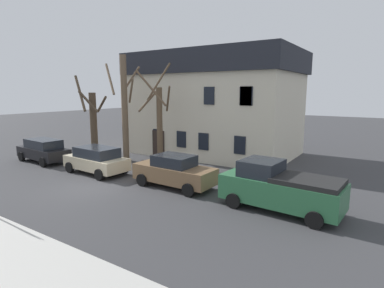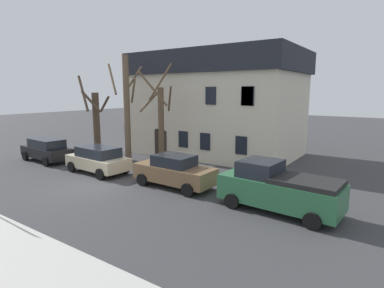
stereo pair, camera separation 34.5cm
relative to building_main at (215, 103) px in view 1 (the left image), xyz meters
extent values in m
plane|color=#38383A|center=(-0.89, -12.02, -4.12)|extent=(120.00, 120.00, 0.00)
cube|color=beige|center=(0.00, 0.00, -0.92)|extent=(12.57, 7.76, 6.40)
cube|color=#23262D|center=(0.00, 0.00, 3.13)|extent=(13.07, 8.26, 1.70)
cube|color=#2D231E|center=(-2.82, -3.92, -3.07)|extent=(1.10, 0.12, 2.10)
cube|color=black|center=(-2.91, -3.91, -2.52)|extent=(0.80, 0.08, 1.20)
cube|color=black|center=(-0.65, -3.91, -2.52)|extent=(0.80, 0.08, 1.20)
cube|color=black|center=(1.26, -3.91, -2.52)|extent=(0.80, 0.08, 1.20)
cube|color=black|center=(4.04, -3.91, -2.52)|extent=(0.80, 0.08, 1.20)
cube|color=black|center=(1.68, -3.91, 0.68)|extent=(0.80, 0.08, 1.20)
cube|color=black|center=(4.36, -3.91, 0.68)|extent=(0.80, 0.08, 1.20)
cube|color=black|center=(4.38, -3.91, 0.68)|extent=(0.80, 0.08, 1.20)
cube|color=black|center=(4.43, -3.91, 0.68)|extent=(0.80, 0.08, 1.20)
cylinder|color=#4C3D2D|center=(-7.48, -6.23, -1.62)|extent=(0.54, 0.54, 5.00)
cylinder|color=#4C3D2D|center=(-7.28, -5.50, -0.05)|extent=(1.63, 0.62, 1.35)
cylinder|color=#4C3D2D|center=(-7.18, -6.87, 0.21)|extent=(1.49, 0.84, 1.68)
cylinder|color=#4C3D2D|center=(-7.79, -7.08, 0.84)|extent=(1.92, 0.86, 2.74)
cylinder|color=brown|center=(-4.05, -6.19, -0.29)|extent=(0.45, 0.45, 7.65)
cylinder|color=brown|center=(-4.53, -7.04, 1.84)|extent=(1.87, 1.15, 2.23)
cylinder|color=brown|center=(-4.01, -5.40, 1.93)|extent=(1.70, 0.25, 1.65)
cylinder|color=brown|center=(-3.80, -5.74, 1.03)|extent=(1.10, 0.72, 1.79)
cylinder|color=brown|center=(-0.91, -6.10, -1.44)|extent=(0.40, 0.40, 5.35)
cylinder|color=brown|center=(-1.87, -6.13, 0.31)|extent=(0.20, 2.01, 1.41)
cylinder|color=brown|center=(-0.49, -5.66, 0.48)|extent=(1.05, 1.01, 1.72)
cylinder|color=brown|center=(-0.73, -7.14, 1.19)|extent=(2.21, 0.50, 2.32)
cylinder|color=brown|center=(-1.42, -5.49, 1.62)|extent=(1.39, 1.21, 2.60)
cube|color=black|center=(-8.83, -9.77, -3.43)|extent=(4.63, 2.03, 0.73)
cube|color=#1E232B|center=(-8.74, -9.78, -2.76)|extent=(2.90, 1.71, 0.62)
cylinder|color=black|center=(-10.42, -10.54, -3.78)|extent=(0.69, 0.26, 0.68)
cylinder|color=black|center=(-10.31, -8.80, -3.78)|extent=(0.69, 0.26, 0.68)
cylinder|color=black|center=(-7.35, -10.74, -3.78)|extent=(0.69, 0.26, 0.68)
cylinder|color=black|center=(-7.24, -9.00, -3.78)|extent=(0.69, 0.26, 0.68)
cube|color=#C6B793|center=(-3.03, -9.83, -3.44)|extent=(4.46, 2.09, 0.73)
cube|color=#1E232B|center=(-2.94, -9.83, -2.76)|extent=(2.79, 1.78, 0.62)
cylinder|color=black|center=(-4.57, -10.67, -3.78)|extent=(0.69, 0.26, 0.68)
cylinder|color=black|center=(-4.46, -8.82, -3.78)|extent=(0.69, 0.26, 0.68)
cylinder|color=black|center=(-1.60, -10.83, -3.78)|extent=(0.69, 0.26, 0.68)
cylinder|color=black|center=(-1.50, -8.98, -3.78)|extent=(0.69, 0.26, 0.68)
cube|color=brown|center=(2.77, -9.46, -3.38)|extent=(4.57, 1.87, 0.84)
cube|color=#1E232B|center=(2.77, -9.46, -2.67)|extent=(2.12, 1.59, 0.58)
cylinder|color=black|center=(1.20, -10.29, -3.78)|extent=(0.69, 0.24, 0.68)
cylinder|color=black|center=(1.25, -8.55, -3.78)|extent=(0.69, 0.24, 0.68)
cylinder|color=black|center=(4.28, -10.38, -3.78)|extent=(0.69, 0.24, 0.68)
cylinder|color=black|center=(4.33, -8.64, -3.78)|extent=(0.69, 0.24, 0.68)
cube|color=#2D6B42|center=(8.56, -9.67, -3.26)|extent=(5.19, 2.34, 1.09)
cube|color=#1E232B|center=(7.65, -9.61, -2.36)|extent=(1.74, 1.86, 0.70)
cube|color=black|center=(9.67, -9.75, -2.61)|extent=(2.76, 2.09, 0.20)
cylinder|color=black|center=(6.78, -10.55, -3.78)|extent=(0.69, 0.27, 0.68)
cylinder|color=black|center=(6.91, -8.56, -3.78)|extent=(0.69, 0.27, 0.68)
cylinder|color=black|center=(10.21, -10.79, -3.78)|extent=(0.69, 0.27, 0.68)
cylinder|color=black|center=(10.35, -8.80, -3.78)|extent=(0.69, 0.27, 0.68)
torus|color=black|center=(-6.14, -6.25, -3.76)|extent=(0.70, 0.21, 0.71)
torus|color=black|center=(-7.15, -6.49, -3.76)|extent=(0.70, 0.21, 0.71)
cylinder|color=maroon|center=(-6.64, -6.37, -3.54)|extent=(0.98, 0.28, 0.19)
cylinder|color=maroon|center=(-6.84, -6.42, -3.31)|extent=(0.10, 0.06, 0.45)
camera|label=1|loc=(12.32, -22.44, 0.95)|focal=28.98mm
camera|label=2|loc=(12.61, -22.25, 0.95)|focal=28.98mm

